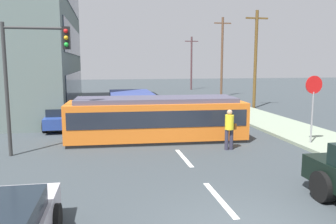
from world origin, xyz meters
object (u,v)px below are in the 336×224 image
object	(u,v)px
traffic_light_mast	(32,64)
stop_sign	(313,95)
parked_sedan_mid	(65,117)
streetcar_tram	(156,118)
utility_pole_far	(222,56)
city_bus	(132,105)
utility_pole_mid	(256,58)
pedestrian_crossing	(229,127)
utility_pole_distant	(191,62)

from	to	relation	value
traffic_light_mast	stop_sign	bearing A→B (deg)	-3.65
traffic_light_mast	parked_sedan_mid	bearing A→B (deg)	84.73
streetcar_tram	utility_pole_far	bearing A→B (deg)	62.37
city_bus	stop_sign	distance (m)	10.30
stop_sign	traffic_light_mast	distance (m)	11.45
parked_sedan_mid	streetcar_tram	bearing A→B (deg)	-41.53
utility_pole_far	traffic_light_mast	bearing A→B (deg)	-125.90
parked_sedan_mid	traffic_light_mast	bearing A→B (deg)	-95.27
streetcar_tram	utility_pole_mid	distance (m)	13.85
city_bus	utility_pole_mid	size ratio (longest dim) A/B	0.74
city_bus	stop_sign	xyz separation A→B (m)	(7.07, -7.41, 1.17)
city_bus	pedestrian_crossing	size ratio (longest dim) A/B	3.33
traffic_light_mast	utility_pole_far	bearing A→B (deg)	54.10
stop_sign	utility_pole_far	size ratio (longest dim) A/B	0.35
utility_pole_mid	utility_pole_distant	world-z (taller)	utility_pole_mid
traffic_light_mast	utility_pole_distant	size ratio (longest dim) A/B	0.72
streetcar_tram	traffic_light_mast	world-z (taller)	traffic_light_mast
utility_pole_far	city_bus	bearing A→B (deg)	-127.37
stop_sign	utility_pole_mid	bearing A→B (deg)	76.07
pedestrian_crossing	utility_pole_far	bearing A→B (deg)	71.20
parked_sedan_mid	utility_pole_distant	xyz separation A→B (m)	(13.84, 25.40, 3.06)
utility_pole_mid	utility_pole_far	size ratio (longest dim) A/B	0.92
traffic_light_mast	utility_pole_mid	xyz separation A→B (m)	(14.36, 11.44, 0.45)
traffic_light_mast	streetcar_tram	bearing A→B (deg)	18.46
utility_pole_mid	traffic_light_mast	bearing A→B (deg)	-141.47
stop_sign	utility_pole_distant	bearing A→B (deg)	84.59
pedestrian_crossing	utility_pole_mid	size ratio (longest dim) A/B	0.22
pedestrian_crossing	traffic_light_mast	xyz separation A→B (m)	(-7.66, 0.67, 2.56)
stop_sign	utility_pole_mid	size ratio (longest dim) A/B	0.38
utility_pole_distant	utility_pole_far	bearing A→B (deg)	-87.06
city_bus	traffic_light_mast	distance (m)	8.32
streetcar_tram	traffic_light_mast	distance (m)	5.82
city_bus	utility_pole_distant	bearing A→B (deg)	67.52
utility_pole_distant	stop_sign	bearing A→B (deg)	-95.41
pedestrian_crossing	stop_sign	bearing A→B (deg)	-0.83
parked_sedan_mid	utility_pole_far	xyz separation A→B (m)	(14.37, 14.95, 3.67)
utility_pole_mid	parked_sedan_mid	bearing A→B (deg)	-157.23
city_bus	utility_pole_distant	xyz separation A→B (m)	(10.07, 24.34, 2.66)
traffic_light_mast	utility_pole_distant	world-z (taller)	utility_pole_distant
streetcar_tram	utility_pole_far	xyz separation A→B (m)	(9.90, 18.91, 3.26)
utility_pole_far	pedestrian_crossing	bearing A→B (deg)	-108.80
traffic_light_mast	utility_pole_distant	distance (m)	34.19
parked_sedan_mid	stop_sign	size ratio (longest dim) A/B	1.43
streetcar_tram	utility_pole_far	distance (m)	21.59
pedestrian_crossing	stop_sign	distance (m)	3.90
city_bus	utility_pole_mid	distance (m)	11.53
utility_pole_mid	utility_pole_distant	distance (m)	19.59
pedestrian_crossing	parked_sedan_mid	world-z (taller)	pedestrian_crossing
city_bus	utility_pole_far	xyz separation A→B (m)	(10.61, 13.89, 3.26)
streetcar_tram	parked_sedan_mid	bearing A→B (deg)	138.47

